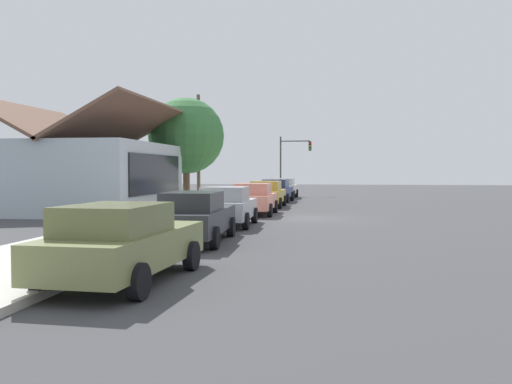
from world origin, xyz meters
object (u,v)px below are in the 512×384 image
Objects in this scene: traffic_light_main at (293,156)px; shade_tree at (186,136)px; car_mustard at (267,194)px; car_navy at (276,190)px; car_silver at (227,206)px; fire_hydrant_red at (144,229)px; car_ivory at (284,188)px; utility_pole_wooden at (199,146)px; car_olive at (123,242)px; car_coral at (254,199)px; car_charcoal at (195,216)px.

shade_tree is at bearing 157.36° from traffic_light_main.
car_mustard is at bearing 179.17° from traffic_light_main.
car_mustard is at bearing -177.96° from car_navy.
car_silver is 6.14× the size of fire_hydrant_red.
car_navy is 22.94m from fire_hydrant_red.
car_mustard is at bearing -178.77° from car_ivory.
utility_pole_wooden is (16.09, 5.32, 3.11)m from car_silver.
car_ivory is 6.57× the size of fire_hydrant_red.
car_ivory is (5.46, 0.04, -0.00)m from car_navy.
utility_pole_wooden reaches higher than shade_tree.
shade_tree reaches higher than car_navy.
car_olive is 16.87m from car_coral.
shade_tree reaches higher than fire_hydrant_red.
car_coral is 0.96× the size of car_ivory.
car_coral is at bearing 2.73° from car_olive.
utility_pole_wooden is (21.13, 5.36, 3.11)m from car_charcoal.
car_charcoal is at bearing -178.50° from car_navy.
utility_pole_wooden reaches higher than fire_hydrant_red.
shade_tree is at bearing 35.27° from car_coral.
car_navy is 6.29m from utility_pole_wooden.
traffic_light_main reaches higher than car_navy.
car_olive is at bearing 178.76° from car_coral.
car_olive is 1.01× the size of car_navy.
shade_tree is at bearing 149.86° from car_ivory.
car_ivory is 8.90m from utility_pole_wooden.
fire_hydrant_red is (-22.89, 1.38, -0.32)m from car_navy.
car_navy is at bearing -0.27° from car_coral.
car_navy is at bearing 3.12° from car_olive.
car_coral and car_ivory have the same top height.
utility_pole_wooden reaches higher than car_mustard.
car_ivory is (16.81, 0.20, 0.00)m from car_coral.
fire_hydrant_red is at bearing 18.69° from car_olive.
car_charcoal is 5.05m from car_silver.
car_silver and car_mustard have the same top height.
fire_hydrant_red is at bearing -169.68° from utility_pole_wooden.
car_navy is (22.07, -0.02, 0.00)m from car_charcoal.
car_navy is 0.92× the size of traffic_light_main.
car_coral is 21.71m from traffic_light_main.
car_charcoal is 1.10× the size of car_coral.
car_mustard is at bearing -2.55° from car_charcoal.
car_silver is 0.58× the size of utility_pole_wooden.
utility_pole_wooden reaches higher than car_olive.
traffic_light_main is (10.20, -0.28, 2.67)m from car_navy.
car_olive is at bearing -164.17° from fire_hydrant_red.
car_olive is at bearing -178.93° from car_ivory.
fire_hydrant_red is (5.32, 1.51, -0.32)m from car_olive.
car_navy is 0.69× the size of shade_tree.
fire_hydrant_red is (-5.87, 1.32, -0.32)m from car_silver.
car_navy is at bearing -178.82° from car_ivory.
car_mustard is at bearing -2.28° from car_silver.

